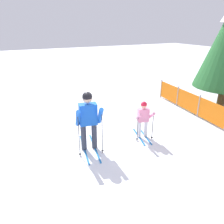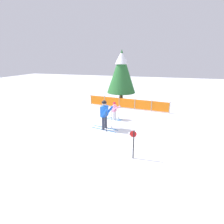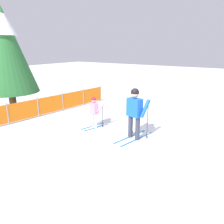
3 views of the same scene
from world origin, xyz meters
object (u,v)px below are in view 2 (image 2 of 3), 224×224
at_px(skier_child, 115,109).
at_px(safety_fence, 127,103).
at_px(skier_adult, 105,112).
at_px(trail_marker, 133,141).
at_px(conifer_far, 121,71).

bearing_deg(skier_child, safety_fence, 99.10).
xyz_separation_m(skier_adult, safety_fence, (0.36, 4.70, -0.60)).
relative_size(skier_adult, trail_marker, 1.38).
xyz_separation_m(skier_child, safety_fence, (0.27, 2.87, -0.27)).
relative_size(skier_adult, conifer_far, 0.37).
distance_m(safety_fence, trail_marker, 7.63).
height_order(skier_child, trail_marker, trail_marker).
bearing_deg(skier_adult, trail_marker, -40.13).
distance_m(skier_child, safety_fence, 2.89).
xyz_separation_m(safety_fence, trail_marker, (1.82, -7.41, 0.34)).
distance_m(skier_adult, trail_marker, 3.48).
distance_m(skier_child, trail_marker, 5.00).
bearing_deg(skier_adult, safety_fence, 96.59).
bearing_deg(skier_child, skier_adult, -78.31).
height_order(skier_adult, trail_marker, skier_adult).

